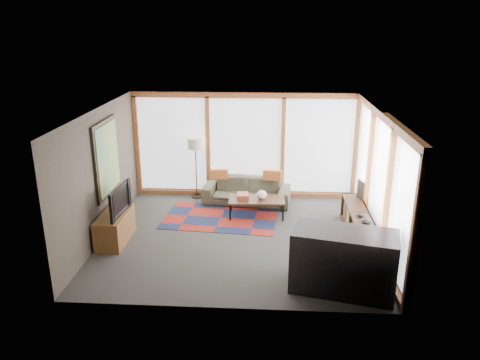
# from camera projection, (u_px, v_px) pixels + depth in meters

# --- Properties ---
(ground) EXTENTS (5.50, 5.50, 0.00)m
(ground) POSITION_uv_depth(u_px,v_px,m) (239.00, 237.00, 9.56)
(ground) COLOR #2E2D2B
(ground) RESTS_ON ground
(room_envelope) EXTENTS (5.52, 5.02, 2.62)m
(room_envelope) POSITION_uv_depth(u_px,v_px,m) (265.00, 158.00, 9.57)
(room_envelope) COLOR #3E352D
(room_envelope) RESTS_ON ground
(rug) EXTENTS (2.61, 1.81, 0.01)m
(rug) POSITION_uv_depth(u_px,v_px,m) (221.00, 218.00, 10.50)
(rug) COLOR maroon
(rug) RESTS_ON ground
(sofa) EXTENTS (2.15, 1.05, 0.60)m
(sofa) POSITION_uv_depth(u_px,v_px,m) (247.00, 191.00, 11.28)
(sofa) COLOR #393A2B
(sofa) RESTS_ON ground
(pillow_left) EXTENTS (0.43, 0.17, 0.23)m
(pillow_left) POSITION_uv_depth(u_px,v_px,m) (219.00, 174.00, 11.19)
(pillow_left) COLOR #B15727
(pillow_left) RESTS_ON sofa
(pillow_right) EXTENTS (0.45, 0.19, 0.24)m
(pillow_right) POSITION_uv_depth(u_px,v_px,m) (272.00, 175.00, 11.09)
(pillow_right) COLOR #B15727
(pillow_right) RESTS_ON sofa
(floor_lamp) EXTENTS (0.38, 0.38, 1.53)m
(floor_lamp) POSITION_uv_depth(u_px,v_px,m) (196.00, 168.00, 11.50)
(floor_lamp) COLOR black
(floor_lamp) RESTS_ON ground
(coffee_table) EXTENTS (1.27, 0.67, 0.41)m
(coffee_table) POSITION_uv_depth(u_px,v_px,m) (256.00, 207.00, 10.53)
(coffee_table) COLOR black
(coffee_table) RESTS_ON ground
(book_stack) EXTENTS (0.27, 0.33, 0.11)m
(book_stack) POSITION_uv_depth(u_px,v_px,m) (243.00, 196.00, 10.50)
(book_stack) COLOR brown
(book_stack) RESTS_ON coffee_table
(vase) EXTENTS (0.25, 0.25, 0.20)m
(vase) POSITION_uv_depth(u_px,v_px,m) (262.00, 195.00, 10.43)
(vase) COLOR silver
(vase) RESTS_ON coffee_table
(bookshelf) EXTENTS (0.40, 2.20, 0.55)m
(bookshelf) POSITION_uv_depth(u_px,v_px,m) (359.00, 225.00, 9.49)
(bookshelf) COLOR black
(bookshelf) RESTS_ON ground
(bowl_a) EXTENTS (0.22, 0.22, 0.10)m
(bowl_a) POSITION_uv_depth(u_px,v_px,m) (366.00, 221.00, 8.85)
(bowl_a) COLOR black
(bowl_a) RESTS_ON bookshelf
(bowl_b) EXTENTS (0.18, 0.18, 0.08)m
(bowl_b) POSITION_uv_depth(u_px,v_px,m) (361.00, 215.00, 9.16)
(bowl_b) COLOR black
(bowl_b) RESTS_ON bookshelf
(shelf_picture) EXTENTS (0.11, 0.30, 0.40)m
(shelf_picture) POSITION_uv_depth(u_px,v_px,m) (361.00, 190.00, 10.06)
(shelf_picture) COLOR black
(shelf_picture) RESTS_ON bookshelf
(tv_console) EXTENTS (0.49, 1.19, 0.59)m
(tv_console) POSITION_uv_depth(u_px,v_px,m) (115.00, 227.00, 9.31)
(tv_console) COLOR brown
(tv_console) RESTS_ON ground
(television) EXTENTS (0.20, 1.01, 0.58)m
(television) POSITION_uv_depth(u_px,v_px,m) (115.00, 200.00, 9.10)
(television) COLOR black
(television) RESTS_ON tv_console
(bar_counter) EXTENTS (1.78, 1.13, 1.04)m
(bar_counter) POSITION_uv_depth(u_px,v_px,m) (343.00, 261.00, 7.53)
(bar_counter) COLOR black
(bar_counter) RESTS_ON ground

